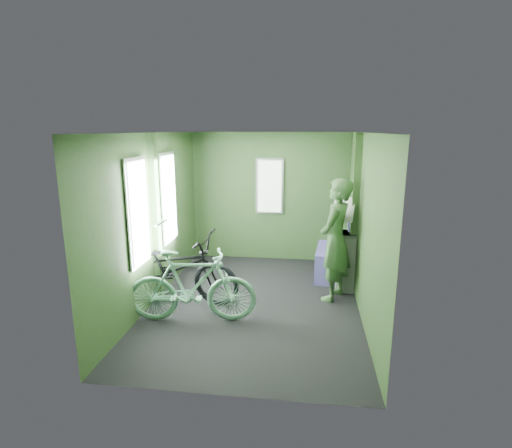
{
  "coord_description": "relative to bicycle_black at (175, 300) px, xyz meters",
  "views": [
    {
      "loc": [
        0.68,
        -5.08,
        2.34
      ],
      "look_at": [
        0.0,
        0.1,
        1.1
      ],
      "focal_mm": 28.0,
      "sensor_mm": 36.0,
      "label": 1
    }
  ],
  "objects": [
    {
      "name": "room",
      "position": [
        1.08,
        0.11,
        1.44
      ],
      "size": [
        4.0,
        4.02,
        2.31
      ],
      "color": "black",
      "rests_on": "ground"
    },
    {
      "name": "bicycle_black",
      "position": [
        0.0,
        0.0,
        0.0
      ],
      "size": [
        2.0,
        1.1,
        1.08
      ],
      "primitive_type": "imported",
      "rotation": [
        0.0,
        -0.13,
        1.4
      ],
      "color": "black",
      "rests_on": "ground"
    },
    {
      "name": "bicycle_mint",
      "position": [
        0.43,
        -0.6,
        0.0
      ],
      "size": [
        1.64,
        0.74,
        1.0
      ],
      "primitive_type": "imported",
      "rotation": [
        0.0,
        -0.11,
        1.7
      ],
      "color": "#7BC2A0",
      "rests_on": "ground"
    },
    {
      "name": "passenger",
      "position": [
        2.19,
        0.38,
        0.86
      ],
      "size": [
        0.62,
        0.77,
        1.71
      ],
      "rotation": [
        0.0,
        0.0,
        -1.97
      ],
      "color": "#34542E",
      "rests_on": "ground"
    },
    {
      "name": "waste_box",
      "position": [
        2.38,
        0.75,
        0.44
      ],
      "size": [
        0.26,
        0.36,
        0.87
      ],
      "primitive_type": "cube",
      "color": "slate",
      "rests_on": "ground"
    },
    {
      "name": "bench_seat",
      "position": [
        2.27,
        1.26,
        0.3
      ],
      "size": [
        0.62,
        1.0,
        1.01
      ],
      "rotation": [
        0.0,
        0.0,
        -0.09
      ],
      "color": "navy",
      "rests_on": "ground"
    }
  ]
}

